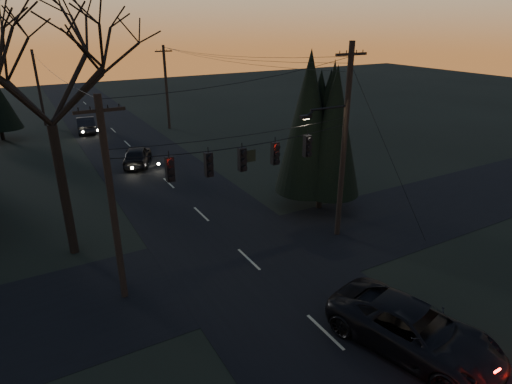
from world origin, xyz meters
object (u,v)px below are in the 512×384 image
evergreen_right (323,132)px  sedan_oncoming_b (86,124)px  utility_pole_far_l (46,125)px  utility_pole_left (125,296)px  bare_tree_left (41,65)px  utility_pole_right (337,234)px  suv_near (414,330)px  utility_pole_far_r (170,128)px  sedan_oncoming_a (137,156)px

evergreen_right → sedan_oncoming_b: (-9.32, 27.26, -3.98)m
evergreen_right → utility_pole_far_l: bearing=111.4°
utility_pole_left → bare_tree_left: bearing=104.7°
utility_pole_right → suv_near: size_ratio=1.65×
bare_tree_left → sedan_oncoming_b: bearing=79.4°
utility_pole_right → evergreen_right: evergreen_right is taller
utility_pole_right → bare_tree_left: size_ratio=0.77×
bare_tree_left → sedan_oncoming_b: bare_tree_left is taller
utility_pole_far_r → bare_tree_left: bare_tree_left is taller
utility_pole_left → sedan_oncoming_a: 17.96m
suv_near → evergreen_right: bearing=52.9°
utility_pole_left → utility_pole_far_r: size_ratio=1.00×
sedan_oncoming_b → evergreen_right: bearing=115.4°
utility_pole_far_l → utility_pole_far_r: bearing=-34.8°
utility_pole_right → suv_near: (-3.39, -8.19, 0.84)m
suv_near → utility_pole_left: bearing=119.7°
utility_pole_far_r → bare_tree_left: (-12.81, -23.01, 9.11)m
sedan_oncoming_b → utility_pole_right: bearing=111.2°
evergreen_right → sedan_oncoming_a: (-7.60, 13.81, -3.99)m
sedan_oncoming_a → sedan_oncoming_b: 13.56m
evergreen_right → sedan_oncoming_a: bearing=118.8°
utility_pole_right → utility_pole_far_r: size_ratio=1.18×
utility_pole_far_l → sedan_oncoming_b: size_ratio=1.65×
utility_pole_right → evergreen_right: (1.30, 3.36, 4.78)m
utility_pole_left → sedan_oncoming_a: (5.20, 17.17, 0.78)m
suv_near → utility_pole_right: bearing=52.5°
utility_pole_far_r → evergreen_right: size_ratio=1.02×
evergreen_right → utility_pole_left: bearing=-165.3°
utility_pole_right → bare_tree_left: (-12.81, 4.99, 9.11)m
utility_pole_far_r → evergreen_right: bearing=-87.0°
sedan_oncoming_a → utility_pole_right: bearing=132.8°
utility_pole_right → sedan_oncoming_b: bearing=104.7°
evergreen_right → sedan_oncoming_a: size_ratio=1.82×
utility_pole_far_l → utility_pole_left: bearing=-90.0°
bare_tree_left → sedan_oncoming_b: (4.78, 25.63, -8.31)m
utility_pole_far_l → evergreen_right: (12.80, -32.64, 4.78)m
evergreen_right → suv_near: (-4.69, -11.55, -3.94)m
sedan_oncoming_a → evergreen_right: bearing=141.5°
utility_pole_far_r → bare_tree_left: bearing=-119.1°
utility_pole_far_l → evergreen_right: bearing=-68.6°
evergreen_right → utility_pole_far_r: bearing=93.0°
evergreen_right → suv_near: size_ratio=1.38×
utility_pole_left → utility_pole_far_r: same height
utility_pole_left → utility_pole_far_r: (11.50, 28.00, 0.00)m
utility_pole_far_r → evergreen_right: evergreen_right is taller
bare_tree_left → sedan_oncoming_b: 27.36m
utility_pole_left → evergreen_right: bearing=14.7°
sedan_oncoming_b → utility_pole_left: bearing=90.0°
suv_near → sedan_oncoming_a: size_ratio=1.32×
utility_pole_far_r → suv_near: size_ratio=1.40×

